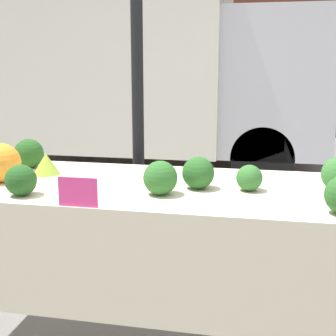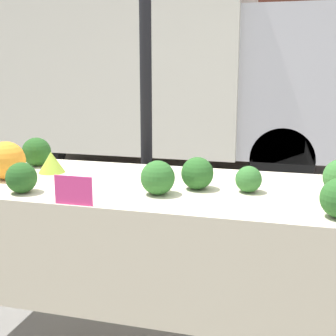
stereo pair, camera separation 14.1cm
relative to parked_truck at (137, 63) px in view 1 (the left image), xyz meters
name	(u,v)px [view 1 (the left image)]	position (x,y,z in m)	size (l,w,h in m)	color
tent_pole	(137,75)	(0.93, -3.41, -0.08)	(0.07, 0.07, 2.60)	black
parked_truck	(137,63)	(0.00, 0.00, 0.00)	(4.50, 2.09, 2.63)	silver
market_table	(165,210)	(1.25, -4.13, -0.66)	(2.23, 0.81, 0.82)	beige
orange_cauliflower	(1,163)	(0.47, -4.16, -0.47)	(0.18, 0.18, 0.18)	orange
romanesco_head	(46,164)	(0.61, -3.97, -0.51)	(0.13, 0.13, 0.11)	#93B238
broccoli_head_0	(160,178)	(1.25, -4.22, -0.49)	(0.15, 0.15, 0.15)	#2D6628
broccoli_head_1	(198,173)	(1.39, -4.09, -0.49)	(0.14, 0.14, 0.14)	#285B23
broccoli_head_2	(21,180)	(0.68, -4.35, -0.50)	(0.13, 0.13, 0.13)	#23511E
broccoli_head_7	(29,154)	(0.45, -3.85, -0.49)	(0.16, 0.16, 0.16)	#23511E
broccoli_head_8	(249,178)	(1.61, -4.09, -0.51)	(0.11, 0.11, 0.11)	#336B2D
price_sign	(78,192)	(0.97, -4.46, -0.51)	(0.16, 0.01, 0.12)	#E53D84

